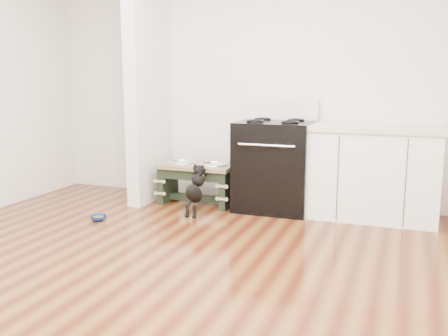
# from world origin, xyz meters

# --- Properties ---
(ground) EXTENTS (5.00, 5.00, 0.00)m
(ground) POSITION_xyz_m (0.00, 0.00, 0.00)
(ground) COLOR #43190C
(ground) RESTS_ON ground
(room_shell) EXTENTS (5.00, 5.00, 5.00)m
(room_shell) POSITION_xyz_m (0.00, 0.00, 1.62)
(room_shell) COLOR silver
(room_shell) RESTS_ON ground
(partition_wall) EXTENTS (0.15, 0.80, 2.70)m
(partition_wall) POSITION_xyz_m (-1.18, 2.10, 1.35)
(partition_wall) COLOR silver
(partition_wall) RESTS_ON ground
(oven_range) EXTENTS (0.76, 0.69, 1.14)m
(oven_range) POSITION_xyz_m (0.25, 2.16, 0.48)
(oven_range) COLOR black
(oven_range) RESTS_ON ground
(cabinet_run) EXTENTS (1.24, 0.64, 0.91)m
(cabinet_run) POSITION_xyz_m (1.23, 2.18, 0.45)
(cabinet_run) COLOR white
(cabinet_run) RESTS_ON ground
(dog_feeder) EXTENTS (0.81, 0.43, 0.46)m
(dog_feeder) POSITION_xyz_m (-0.59, 2.06, 0.32)
(dog_feeder) COLOR black
(dog_feeder) RESTS_ON ground
(puppy) EXTENTS (0.14, 0.42, 0.50)m
(puppy) POSITION_xyz_m (-0.44, 1.68, 0.27)
(puppy) COLOR black
(puppy) RESTS_ON ground
(floor_bowl) EXTENTS (0.17, 0.17, 0.05)m
(floor_bowl) POSITION_xyz_m (-1.24, 1.14, 0.02)
(floor_bowl) COLOR navy
(floor_bowl) RESTS_ON ground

